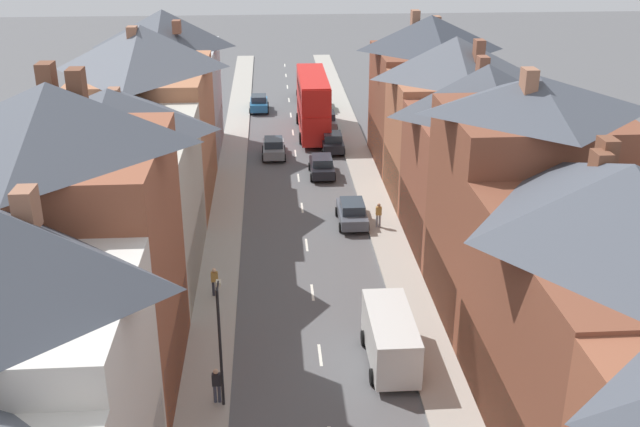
% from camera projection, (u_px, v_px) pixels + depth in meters
% --- Properties ---
extents(pavement_left, '(2.20, 104.00, 0.14)m').
position_uv_depth(pavement_left, '(228.00, 198.00, 52.61)').
color(pavement_left, '#A8A399').
rests_on(pavement_left, ground).
extents(pavement_right, '(2.20, 104.00, 0.14)m').
position_uv_depth(pavement_right, '(372.00, 194.00, 53.25)').
color(pavement_right, '#A8A399').
rests_on(pavement_right, ground).
extents(centre_line_dashes, '(0.14, 97.80, 0.01)m').
position_uv_depth(centre_line_dashes, '(302.00, 208.00, 51.11)').
color(centre_line_dashes, silver).
rests_on(centre_line_dashes, ground).
extents(terrace_row_left, '(8.00, 65.63, 13.62)m').
position_uv_depth(terrace_row_left, '(96.00, 219.00, 34.51)').
color(terrace_row_left, brown).
rests_on(terrace_row_left, ground).
extents(terrace_row_right, '(8.00, 60.59, 12.56)m').
position_uv_depth(terrace_row_right, '(540.00, 226.00, 34.26)').
color(terrace_row_right, '#A36042').
rests_on(terrace_row_right, ground).
extents(double_decker_bus_lead, '(2.74, 10.80, 5.30)m').
position_uv_depth(double_decker_bus_lead, '(313.00, 103.00, 66.32)').
color(double_decker_bus_lead, red).
rests_on(double_decker_bus_lead, ground).
extents(car_near_blue, '(1.90, 4.26, 1.70)m').
position_uv_depth(car_near_blue, '(321.00, 101.00, 74.70)').
color(car_near_blue, '#144728').
rests_on(car_near_blue, ground).
extents(car_near_silver, '(1.90, 3.90, 1.62)m').
position_uv_depth(car_near_silver, '(274.00, 148.00, 60.86)').
color(car_near_silver, gray).
rests_on(car_near_silver, ground).
extents(car_parked_left_a, '(1.90, 4.20, 1.59)m').
position_uv_depth(car_parked_left_a, '(352.00, 212.00, 48.30)').
color(car_parked_left_a, '#4C515B').
rests_on(car_parked_left_a, ground).
extents(car_parked_right_a, '(1.90, 3.80, 1.64)m').
position_uv_depth(car_parked_right_a, '(332.00, 142.00, 62.28)').
color(car_parked_right_a, black).
rests_on(car_parked_right_a, ground).
extents(car_mid_black, '(1.90, 4.06, 1.59)m').
position_uv_depth(car_mid_black, '(322.00, 166.00, 56.74)').
color(car_mid_black, black).
rests_on(car_mid_black, ground).
extents(car_mid_white, '(1.90, 4.36, 1.63)m').
position_uv_depth(car_mid_white, '(306.00, 91.00, 79.00)').
color(car_mid_white, black).
rests_on(car_mid_white, ground).
extents(car_far_grey, '(1.90, 4.35, 1.64)m').
position_uv_depth(car_far_grey, '(326.00, 120.00, 68.50)').
color(car_far_grey, gray).
rests_on(car_far_grey, ground).
extents(car_parked_right_b, '(1.90, 3.84, 1.64)m').
position_uv_depth(car_parked_right_b, '(259.00, 103.00, 74.23)').
color(car_parked_right_b, '#236093').
rests_on(car_parked_right_b, ground).
extents(delivery_van, '(2.20, 5.20, 2.41)m').
position_uv_depth(delivery_van, '(390.00, 337.00, 33.51)').
color(delivery_van, silver).
rests_on(delivery_van, ground).
extents(pedestrian_mid_left, '(0.36, 0.22, 1.61)m').
position_uv_depth(pedestrian_mid_left, '(217.00, 384.00, 30.77)').
color(pedestrian_mid_left, '#3D4256').
rests_on(pedestrian_mid_left, pavement_left).
extents(pedestrian_mid_right, '(0.36, 0.22, 1.61)m').
position_uv_depth(pedestrian_mid_right, '(215.00, 280.00, 39.14)').
color(pedestrian_mid_right, '#23232D').
rests_on(pedestrian_mid_right, pavement_left).
extents(pedestrian_far_left, '(0.36, 0.22, 1.61)m').
position_uv_depth(pedestrian_far_left, '(379.00, 214.00, 47.44)').
color(pedestrian_far_left, gray).
rests_on(pedestrian_far_left, pavement_right).
extents(street_lamp, '(0.20, 1.12, 5.50)m').
position_uv_depth(street_lamp, '(220.00, 338.00, 29.90)').
color(street_lamp, black).
rests_on(street_lamp, ground).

